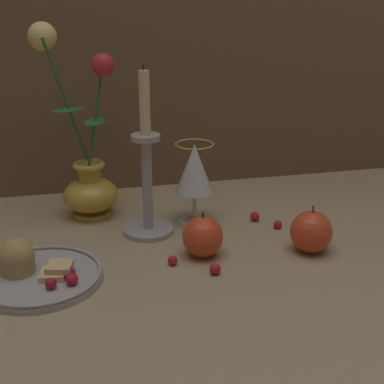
% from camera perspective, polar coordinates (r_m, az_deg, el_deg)
% --- Properties ---
extents(ground_plane, '(2.40, 2.40, 0.00)m').
position_cam_1_polar(ground_plane, '(0.99, -1.97, -5.69)').
color(ground_plane, '#9E8966').
rests_on(ground_plane, ground).
extents(vase, '(0.16, 0.11, 0.38)m').
position_cam_1_polar(vase, '(1.10, -11.23, 2.63)').
color(vase, gold).
rests_on(vase, ground_plane).
extents(plate_with_pastries, '(0.20, 0.20, 0.07)m').
position_cam_1_polar(plate_with_pastries, '(0.90, -16.46, -8.10)').
color(plate_with_pastries, '#A3A3A8').
rests_on(plate_with_pastries, ground_plane).
extents(wine_glass, '(0.08, 0.08, 0.16)m').
position_cam_1_polar(wine_glass, '(1.04, 0.26, 2.22)').
color(wine_glass, silver).
rests_on(wine_glass, ground_plane).
extents(candlestick, '(0.10, 0.10, 0.32)m').
position_cam_1_polar(candlestick, '(1.00, -4.80, 0.94)').
color(candlestick, '#A3A3A8').
rests_on(candlestick, ground_plane).
extents(apple_beside_vase, '(0.07, 0.07, 0.08)m').
position_cam_1_polar(apple_beside_vase, '(0.93, 1.14, -4.79)').
color(apple_beside_vase, '#D14223').
rests_on(apple_beside_vase, ground_plane).
extents(apple_near_glass, '(0.08, 0.08, 0.09)m').
position_cam_1_polar(apple_near_glass, '(0.97, 12.59, -4.16)').
color(apple_near_glass, '#D14223').
rests_on(apple_near_glass, ground_plane).
extents(berry_near_plate, '(0.02, 0.02, 0.02)m').
position_cam_1_polar(berry_near_plate, '(1.09, 6.72, -2.61)').
color(berry_near_plate, '#AD192D').
rests_on(berry_near_plate, ground_plane).
extents(berry_front_center, '(0.02, 0.02, 0.02)m').
position_cam_1_polar(berry_front_center, '(0.89, 2.47, -8.20)').
color(berry_front_center, '#AD192D').
rests_on(berry_front_center, ground_plane).
extents(berry_by_glass_stem, '(0.02, 0.02, 0.02)m').
position_cam_1_polar(berry_by_glass_stem, '(0.92, -2.08, -7.30)').
color(berry_by_glass_stem, '#AD192D').
rests_on(berry_by_glass_stem, ground_plane).
extents(berry_under_candlestick, '(0.02, 0.02, 0.02)m').
position_cam_1_polar(berry_under_candlestick, '(1.06, 9.13, -3.44)').
color(berry_under_candlestick, '#AD192D').
rests_on(berry_under_candlestick, ground_plane).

